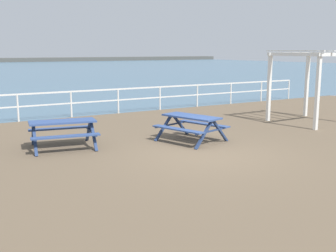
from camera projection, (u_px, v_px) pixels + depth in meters
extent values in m
cube|color=brown|center=(204.00, 157.00, 10.98)|extent=(30.00, 24.00, 0.20)
cube|color=white|center=(95.00, 90.00, 17.30)|extent=(23.00, 0.06, 0.06)
cube|color=white|center=(95.00, 102.00, 17.38)|extent=(23.00, 0.05, 0.05)
cylinder|color=white|center=(18.00, 108.00, 15.80)|extent=(0.07, 0.07, 1.05)
cylinder|color=white|center=(71.00, 104.00, 16.86)|extent=(0.07, 0.07, 1.05)
cylinder|color=white|center=(118.00, 101.00, 17.92)|extent=(0.07, 0.07, 1.05)
cylinder|color=white|center=(160.00, 98.00, 18.98)|extent=(0.07, 0.07, 1.05)
cylinder|color=white|center=(197.00, 96.00, 20.05)|extent=(0.07, 0.07, 1.05)
cylinder|color=white|center=(231.00, 94.00, 21.11)|extent=(0.07, 0.07, 1.05)
cylinder|color=white|center=(261.00, 91.00, 22.17)|extent=(0.07, 0.07, 1.05)
cylinder|color=white|center=(289.00, 90.00, 23.24)|extent=(0.07, 0.07, 1.05)
cube|color=#334C84|center=(63.00, 122.00, 11.50)|extent=(1.90, 1.01, 0.05)
cube|color=#334C84|center=(60.00, 128.00, 12.12)|extent=(1.82, 0.57, 0.04)
cube|color=#334C84|center=(66.00, 136.00, 10.98)|extent=(1.82, 0.57, 0.04)
cube|color=navy|center=(89.00, 130.00, 12.18)|extent=(0.22, 0.79, 0.79)
cube|color=navy|center=(94.00, 135.00, 11.49)|extent=(0.22, 0.79, 0.79)
cube|color=navy|center=(91.00, 131.00, 11.83)|extent=(0.32, 1.49, 0.04)
cube|color=navy|center=(33.00, 134.00, 11.63)|extent=(0.22, 0.79, 0.79)
cube|color=navy|center=(35.00, 140.00, 10.94)|extent=(0.22, 0.79, 0.79)
cube|color=navy|center=(34.00, 135.00, 11.28)|extent=(0.32, 1.49, 0.04)
cube|color=#334C84|center=(191.00, 117.00, 12.36)|extent=(1.17, 1.92, 0.05)
cube|color=#334C84|center=(178.00, 129.00, 11.97)|extent=(0.75, 1.80, 0.04)
cube|color=#334C84|center=(204.00, 124.00, 12.87)|extent=(0.75, 1.80, 0.04)
cube|color=navy|center=(164.00, 127.00, 12.68)|extent=(0.78, 0.30, 0.79)
cube|color=navy|center=(180.00, 124.00, 13.22)|extent=(0.78, 0.30, 0.79)
cube|color=navy|center=(172.00, 124.00, 12.95)|extent=(1.46, 0.47, 0.04)
cube|color=navy|center=(204.00, 134.00, 11.64)|extent=(0.78, 0.30, 0.79)
cube|color=navy|center=(220.00, 130.00, 12.18)|extent=(0.78, 0.30, 0.79)
cube|color=navy|center=(212.00, 131.00, 11.90)|extent=(1.46, 0.47, 0.04)
cube|color=white|center=(307.00, 86.00, 17.05)|extent=(0.12, 0.12, 2.50)
cube|color=white|center=(269.00, 89.00, 15.87)|extent=(0.12, 0.12, 2.50)
cube|color=white|center=(317.00, 94.00, 14.06)|extent=(0.12, 0.12, 2.50)
cube|color=white|center=(332.00, 54.00, 15.91)|extent=(0.20, 2.44, 0.12)
cube|color=white|center=(294.00, 54.00, 14.73)|extent=(0.20, 2.44, 0.12)
cube|color=white|center=(290.00, 54.00, 16.22)|extent=(2.44, 0.20, 0.12)
cube|color=white|center=(294.00, 51.00, 14.71)|extent=(0.17, 2.56, 0.04)
cube|color=white|center=(304.00, 51.00, 15.00)|extent=(0.17, 2.56, 0.04)
cube|color=white|center=(314.00, 51.00, 15.30)|extent=(0.17, 2.56, 0.04)
cube|color=white|center=(323.00, 51.00, 15.59)|extent=(0.17, 2.56, 0.04)
cube|color=white|center=(333.00, 51.00, 15.89)|extent=(0.17, 2.56, 0.04)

